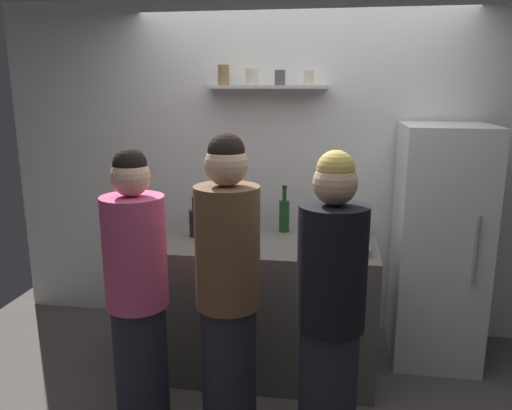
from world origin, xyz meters
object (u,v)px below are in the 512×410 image
(refrigerator, at_px, (438,245))
(person_brown_jacket, at_px, (228,297))
(wine_bottle_green_glass, at_px, (284,214))
(wine_bottle_pale_glass, at_px, (244,228))
(water_bottle_plastic, at_px, (364,223))
(person_pink_top, at_px, (138,299))
(baking_pan, at_px, (342,247))
(person_blonde, at_px, (330,319))
(utensil_holder, at_px, (231,225))
(wine_bottle_dark_glass, at_px, (195,221))

(refrigerator, height_order, person_brown_jacket, person_brown_jacket)
(wine_bottle_green_glass, relative_size, wine_bottle_pale_glass, 1.04)
(water_bottle_plastic, distance_m, person_brown_jacket, 1.25)
(person_pink_top, bearing_deg, person_brown_jacket, -128.70)
(baking_pan, distance_m, person_pink_top, 1.29)
(baking_pan, xyz_separation_m, person_pink_top, (-1.11, -0.65, -0.14))
(baking_pan, distance_m, water_bottle_plastic, 0.37)
(refrigerator, xyz_separation_m, person_brown_jacket, (-1.28, -1.14, 0.01))
(person_blonde, bearing_deg, baking_pan, -154.12)
(wine_bottle_pale_glass, bearing_deg, utensil_holder, 117.51)
(wine_bottle_dark_glass, bearing_deg, refrigerator, 10.77)
(person_blonde, bearing_deg, utensil_holder, -114.95)
(refrigerator, relative_size, wine_bottle_dark_glass, 5.69)
(refrigerator, bearing_deg, person_pink_top, -147.73)
(refrigerator, relative_size, utensil_holder, 7.62)
(wine_bottle_dark_glass, bearing_deg, person_blonde, -44.23)
(baking_pan, relative_size, person_brown_jacket, 0.20)
(baking_pan, bearing_deg, person_brown_jacket, -132.34)
(refrigerator, xyz_separation_m, utensil_holder, (-1.46, -0.21, 0.14))
(utensil_holder, relative_size, wine_bottle_dark_glass, 0.75)
(utensil_holder, xyz_separation_m, person_blonde, (0.71, -1.03, -0.17))
(wine_bottle_pale_glass, relative_size, person_brown_jacket, 0.19)
(wine_bottle_dark_glass, xyz_separation_m, person_blonde, (0.95, -0.92, -0.21))
(person_blonde, height_order, person_brown_jacket, person_brown_jacket)
(utensil_holder, bearing_deg, wine_bottle_dark_glass, -154.69)
(baking_pan, xyz_separation_m, person_brown_jacket, (-0.60, -0.66, -0.09))
(baking_pan, relative_size, utensil_holder, 1.53)
(wine_bottle_pale_glass, distance_m, person_blonde, 0.98)
(water_bottle_plastic, xyz_separation_m, person_brown_jacket, (-0.75, -0.99, -0.17))
(utensil_holder, xyz_separation_m, water_bottle_plastic, (0.92, 0.06, 0.04))
(utensil_holder, bearing_deg, person_brown_jacket, -79.34)
(baking_pan, bearing_deg, person_pink_top, -149.75)
(person_blonde, height_order, person_pink_top, person_blonde)
(baking_pan, height_order, wine_bottle_green_glass, wine_bottle_green_glass)
(person_blonde, bearing_deg, person_pink_top, -65.70)
(person_blonde, distance_m, person_pink_top, 1.06)
(refrigerator, distance_m, wine_bottle_dark_glass, 1.73)
(baking_pan, xyz_separation_m, utensil_holder, (-0.77, 0.27, 0.04))
(refrigerator, xyz_separation_m, baking_pan, (-0.68, -0.48, 0.11))
(utensil_holder, distance_m, person_brown_jacket, 0.96)
(baking_pan, distance_m, wine_bottle_pale_glass, 0.64)
(person_blonde, bearing_deg, person_brown_jacket, -70.37)
(wine_bottle_pale_glass, xyz_separation_m, water_bottle_plastic, (0.79, 0.32, -0.02))
(water_bottle_plastic, relative_size, person_brown_jacket, 0.13)
(refrigerator, distance_m, utensil_holder, 1.48)
(utensil_holder, distance_m, wine_bottle_green_glass, 0.39)
(utensil_holder, relative_size, wine_bottle_green_glass, 0.67)
(wine_bottle_dark_glass, bearing_deg, water_bottle_plastic, 8.19)
(utensil_holder, bearing_deg, person_blonde, -55.34)
(person_blonde, distance_m, person_brown_jacket, 0.55)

